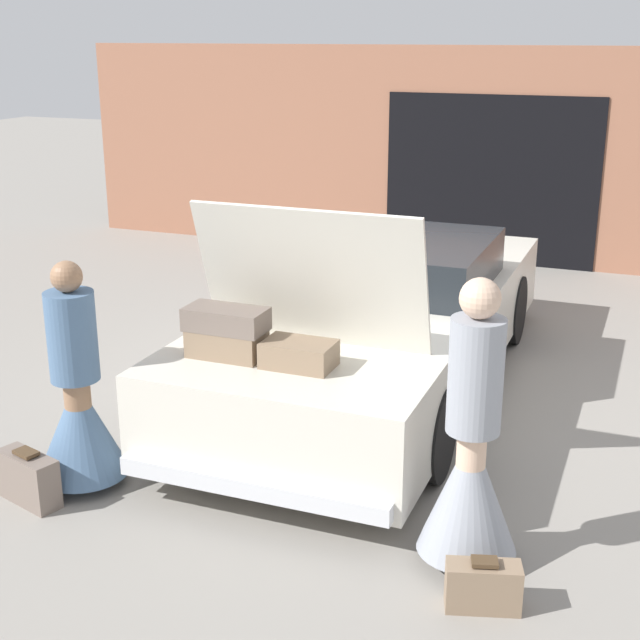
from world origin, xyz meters
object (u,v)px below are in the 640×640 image
(person_right, at_px, (470,466))
(suitcase_beside_left_person, at_px, (29,478))
(person_left, at_px, (78,408))
(suitcase_beside_right_person, at_px, (483,586))
(car, at_px, (379,320))

(person_right, distance_m, suitcase_beside_left_person, 2.89)
(person_left, height_order, person_right, person_right)
(person_right, height_order, suitcase_beside_right_person, person_right)
(suitcase_beside_right_person, bearing_deg, person_right, 114.10)
(car, distance_m, suitcase_beside_right_person, 3.26)
(person_right, relative_size, suitcase_beside_left_person, 3.47)
(car, height_order, person_right, car)
(car, distance_m, person_left, 2.79)
(suitcase_beside_left_person, bearing_deg, suitcase_beside_right_person, -0.73)
(car, xyz_separation_m, suitcase_beside_left_person, (-1.49, -2.81, -0.42))
(person_left, xyz_separation_m, person_right, (2.66, 0.01, 0.06))
(car, relative_size, person_left, 3.26)
(car, bearing_deg, suitcase_beside_right_person, -61.95)
(person_right, bearing_deg, person_left, 104.40)
(person_right, relative_size, suitcase_beside_right_person, 3.99)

